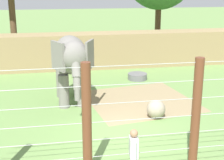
% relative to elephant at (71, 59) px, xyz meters
% --- Properties ---
extents(ground_plane, '(120.00, 120.00, 0.00)m').
position_rel_elephant_xyz_m(ground_plane, '(1.60, -3.54, -2.08)').
color(ground_plane, '#6B8E4C').
extents(dirt_patch, '(5.38, 5.34, 0.01)m').
position_rel_elephant_xyz_m(dirt_patch, '(3.18, -0.22, -2.08)').
color(dirt_patch, '#937F5B').
rests_on(dirt_patch, ground).
extents(embankment_wall, '(36.00, 1.80, 2.23)m').
position_rel_elephant_xyz_m(embankment_wall, '(1.60, 6.71, -0.97)').
color(embankment_wall, '#997F56').
rests_on(embankment_wall, ground).
extents(elephant, '(1.79, 4.25, 3.15)m').
position_rel_elephant_xyz_m(elephant, '(0.00, 0.00, 0.00)').
color(elephant, gray).
rests_on(elephant, ground).
extents(enrichment_ball, '(0.77, 0.77, 0.77)m').
position_rel_elephant_xyz_m(enrichment_ball, '(3.26, -2.36, -1.70)').
color(enrichment_ball, gray).
rests_on(enrichment_ball, ground).
extents(cable_fence, '(9.55, 0.27, 3.38)m').
position_rel_elephant_xyz_m(cable_fence, '(1.62, -6.20, -0.39)').
color(cable_fence, brown).
rests_on(cable_fence, ground).
extents(zookeeper, '(0.26, 0.59, 1.67)m').
position_rel_elephant_xyz_m(zookeeper, '(1.21, -6.86, -1.16)').
color(zookeeper, tan).
rests_on(zookeeper, ground).
extents(water_tub, '(1.10, 1.10, 0.35)m').
position_rel_elephant_xyz_m(water_tub, '(3.93, 3.32, -1.90)').
color(water_tub, slate).
rests_on(water_tub, ground).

